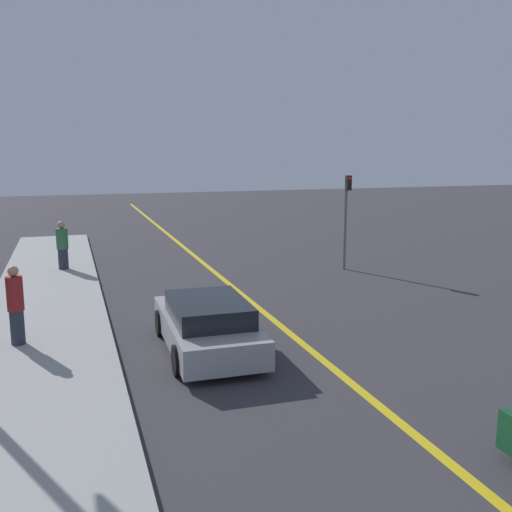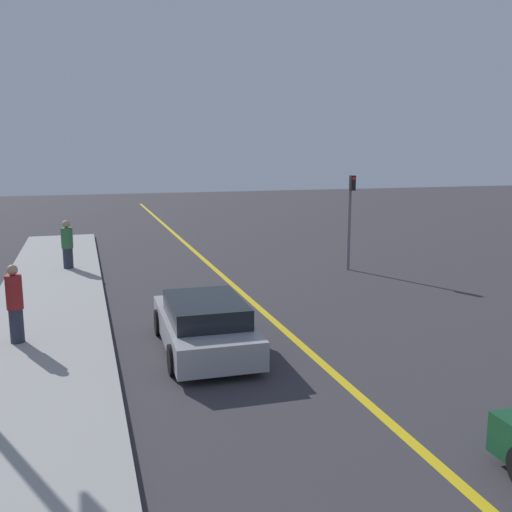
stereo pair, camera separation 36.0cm
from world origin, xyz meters
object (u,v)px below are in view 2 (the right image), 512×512
pedestrian_near_curb (15,304)px  traffic_light (350,212)px  pedestrian_mid_group (67,245)px  car_ahead_center (204,324)px

pedestrian_near_curb → traffic_light: (11.20, 5.76, 1.16)m
pedestrian_mid_group → traffic_light: 10.64m
car_ahead_center → pedestrian_near_curb: bearing=163.3°
car_ahead_center → pedestrian_mid_group: (-3.13, 9.80, 0.44)m
pedestrian_near_curb → traffic_light: traffic_light is taller
traffic_light → car_ahead_center: bearing=-135.0°
pedestrian_near_curb → pedestrian_mid_group: 8.52m
pedestrian_near_curb → pedestrian_mid_group: pedestrian_near_curb is taller
car_ahead_center → pedestrian_mid_group: bearing=109.0°
pedestrian_mid_group → pedestrian_near_curb: bearing=-96.6°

